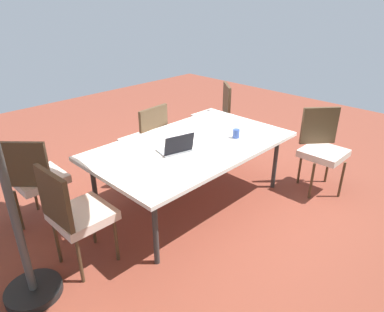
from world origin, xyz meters
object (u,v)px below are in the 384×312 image
at_px(chair_northwest, 322,146).
at_px(chair_east, 75,212).
at_px(dining_table, 192,147).
at_px(laptop, 176,148).
at_px(cup, 236,134).
at_px(chair_southwest, 216,113).
at_px(chair_southeast, 36,176).
at_px(chair_south, 146,139).

relative_size(chair_northwest, chair_east, 1.00).
bearing_deg(dining_table, laptop, 8.11).
distance_m(laptop, cup, 0.76).
bearing_deg(chair_southwest, chair_southeast, -48.74).
height_order(dining_table, chair_southeast, chair_southeast).
bearing_deg(chair_northwest, chair_southeast, -171.88).
height_order(laptop, cup, laptop).
relative_size(chair_southeast, laptop, 2.65).
relative_size(chair_east, chair_southwest, 1.00).
distance_m(chair_southwest, chair_southeast, 2.76).
bearing_deg(dining_table, chair_south, -90.51).
distance_m(chair_northwest, chair_south, 2.11).
xyz_separation_m(chair_east, laptop, (-1.14, 0.01, 0.22)).
xyz_separation_m(chair_southwest, chair_southeast, (2.76, 0.03, 0.00)).
bearing_deg(chair_southwest, chair_northwest, 38.17).
distance_m(dining_table, chair_south, 0.81).
relative_size(chair_southeast, cup, 9.80).
bearing_deg(dining_table, chair_northwest, 146.58).
distance_m(chair_northwest, chair_southwest, 1.71).
bearing_deg(chair_east, laptop, -93.03).
xyz_separation_m(dining_table, chair_southwest, (-1.38, -0.84, -0.13)).
distance_m(chair_southeast, chair_south, 1.38).
bearing_deg(cup, chair_southeast, -29.52).
relative_size(chair_southwest, laptop, 2.65).
bearing_deg(laptop, cup, 179.61).
distance_m(chair_northwest, cup, 1.08).
bearing_deg(cup, laptop, -14.56).
height_order(chair_northwest, chair_southwest, same).
height_order(chair_south, laptop, chair_south).
bearing_deg(chair_southwest, laptop, -21.35).
bearing_deg(chair_southeast, chair_northwest, -165.38).
distance_m(chair_southeast, laptop, 1.41).
xyz_separation_m(dining_table, chair_northwest, (-1.31, 0.86, -0.13)).
bearing_deg(dining_table, chair_southeast, -30.59).
bearing_deg(chair_south, chair_northwest, 122.78).
relative_size(chair_northwest, chair_southeast, 1.00).
bearing_deg(chair_south, chair_southeast, -5.60).
relative_size(chair_southwest, cup, 9.80).
xyz_separation_m(dining_table, laptop, (0.27, 0.04, 0.09)).
xyz_separation_m(chair_southwest, cup, (0.92, 1.07, 0.22)).
bearing_deg(cup, chair_east, -6.07).
relative_size(dining_table, cup, 21.76).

